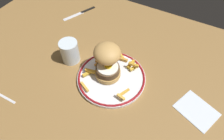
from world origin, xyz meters
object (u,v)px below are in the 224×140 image
Objects in this scene: burger at (108,60)px; knife at (82,12)px; dinner_plate at (112,76)px; water_glass at (70,53)px; napkin at (197,110)px.

burger is 41.77cm from knife.
water_glass is (-18.65, 0.11, 3.09)cm from dinner_plate.
dinner_plate is 1.47× the size of knife.
dinner_plate is 2.03× the size of napkin.
burger reaches higher than water_glass.
knife is at bearing 139.42° from dinner_plate.
burger is 1.11× the size of napkin.
napkin is (49.57, 1.70, -3.73)cm from water_glass.
knife is at bearing 157.56° from napkin.
burger is (-2.17, 0.83, 6.90)cm from dinner_plate.
water_glass is at bearing -178.03° from napkin.
burger is 33.94cm from napkin.
water_glass is at bearing -63.12° from knife.
knife is (-30.70, 27.32, -7.48)cm from burger.
knife is (-14.22, 28.04, -3.67)cm from water_glass.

